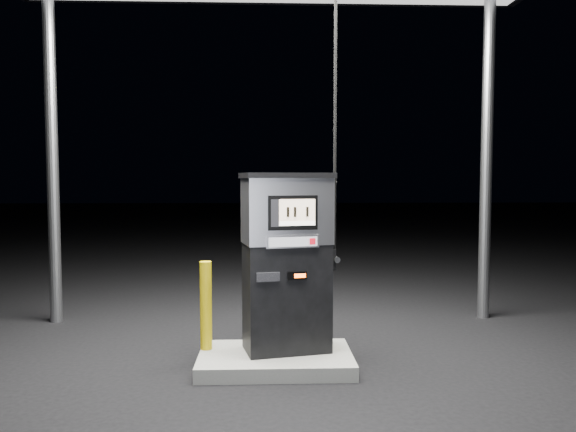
{
  "coord_description": "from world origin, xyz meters",
  "views": [
    {
      "loc": [
        -0.1,
        -5.78,
        1.98
      ],
      "look_at": [
        0.13,
        0.0,
        1.59
      ],
      "focal_mm": 35.0,
      "sensor_mm": 36.0,
      "label": 1
    }
  ],
  "objects": [
    {
      "name": "ground",
      "position": [
        0.0,
        0.0,
        0.0
      ],
      "size": [
        80.0,
        80.0,
        0.0
      ],
      "primitive_type": "plane",
      "color": "black",
      "rests_on": "ground"
    },
    {
      "name": "bollard_right",
      "position": [
        0.55,
        0.14,
        0.64
      ],
      "size": [
        0.15,
        0.15,
        0.99
      ],
      "primitive_type": "cylinder",
      "rotation": [
        0.0,
        0.0,
        -0.14
      ],
      "color": "#DEBF0C",
      "rests_on": "pump_island"
    },
    {
      "name": "fuel_dispenser",
      "position": [
        0.12,
        0.1,
        1.12
      ],
      "size": [
        1.09,
        0.74,
        3.91
      ],
      "rotation": [
        0.0,
        0.0,
        0.21
      ],
      "color": "black",
      "rests_on": "pump_island"
    },
    {
      "name": "bollard_left",
      "position": [
        -0.74,
        0.17,
        0.62
      ],
      "size": [
        0.13,
        0.13,
        0.95
      ],
      "primitive_type": "cylinder",
      "rotation": [
        0.0,
        0.0,
        -0.02
      ],
      "color": "#DEBF0C",
      "rests_on": "pump_island"
    },
    {
      "name": "pump_island",
      "position": [
        0.0,
        0.0,
        0.07
      ],
      "size": [
        1.6,
        1.0,
        0.15
      ],
      "primitive_type": "cube",
      "color": "slate",
      "rests_on": "ground"
    }
  ]
}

